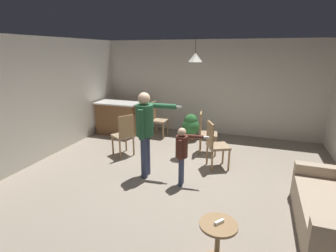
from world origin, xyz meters
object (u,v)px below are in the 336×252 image
(dining_chair_by_counter, at_px, (124,134))
(potted_plant_corner, at_px, (191,126))
(kitchen_counter, at_px, (118,118))
(dining_chair_centre_back, at_px, (215,143))
(person_adult, at_px, (145,126))
(dining_chair_near_wall, at_px, (157,118))
(person_child, at_px, (182,150))
(spare_remote_on_table, at_px, (219,222))
(dining_chair_spare, at_px, (205,131))
(side_table_by_couch, at_px, (218,238))

(dining_chair_by_counter, relative_size, potted_plant_corner, 1.36)
(kitchen_counter, bearing_deg, dining_chair_centre_back, -24.90)
(person_adult, bearing_deg, dining_chair_near_wall, -167.54)
(person_child, bearing_deg, potted_plant_corner, -174.38)
(potted_plant_corner, height_order, spare_remote_on_table, potted_plant_corner)
(person_adult, height_order, dining_chair_spare, person_adult)
(dining_chair_by_counter, relative_size, dining_chair_near_wall, 1.00)
(dining_chair_near_wall, xyz_separation_m, spare_remote_on_table, (2.35, -4.12, -0.01))
(dining_chair_near_wall, height_order, dining_chair_spare, same)
(side_table_by_couch, xyz_separation_m, dining_chair_by_counter, (-2.55, 2.52, 0.22))
(person_adult, distance_m, dining_chair_by_counter, 1.28)
(dining_chair_centre_back, bearing_deg, dining_chair_by_counter, -115.67)
(spare_remote_on_table, bearing_deg, kitchen_counter, 131.57)
(dining_chair_by_counter, xyz_separation_m, dining_chair_near_wall, (0.20, 1.61, 0.00))
(person_adult, height_order, dining_chair_by_counter, person_adult)
(person_adult, bearing_deg, person_child, 77.49)
(dining_chair_centre_back, xyz_separation_m, dining_chair_spare, (-0.35, 0.76, 0.00))
(dining_chair_by_counter, height_order, dining_chair_spare, same)
(kitchen_counter, height_order, spare_remote_on_table, kitchen_counter)
(kitchen_counter, distance_m, dining_chair_by_counter, 1.76)
(kitchen_counter, bearing_deg, person_child, -41.88)
(dining_chair_centre_back, relative_size, potted_plant_corner, 1.36)
(dining_chair_centre_back, bearing_deg, dining_chair_spare, 178.51)
(dining_chair_by_counter, bearing_deg, side_table_by_couch, -102.26)
(spare_remote_on_table, bearing_deg, dining_chair_spare, 103.71)
(person_adult, xyz_separation_m, spare_remote_on_table, (1.66, -1.74, -0.50))
(dining_chair_spare, distance_m, potted_plant_corner, 1.00)
(dining_chair_near_wall, height_order, spare_remote_on_table, dining_chair_near_wall)
(kitchen_counter, xyz_separation_m, side_table_by_couch, (3.52, -3.99, -0.15))
(kitchen_counter, xyz_separation_m, spare_remote_on_table, (3.53, -3.98, 0.06))
(dining_chair_centre_back, height_order, dining_chair_spare, same)
(dining_chair_by_counter, distance_m, dining_chair_centre_back, 2.10)
(potted_plant_corner, bearing_deg, dining_chair_centre_back, -59.93)
(dining_chair_by_counter, relative_size, dining_chair_spare, 1.00)
(person_adult, xyz_separation_m, dining_chair_spare, (0.85, 1.57, -0.49))
(dining_chair_near_wall, relative_size, dining_chair_centre_back, 1.00)
(person_adult, bearing_deg, kitchen_counter, -143.91)
(person_child, distance_m, dining_chair_spare, 1.69)
(dining_chair_near_wall, relative_size, potted_plant_corner, 1.36)
(spare_remote_on_table, bearing_deg, dining_chair_near_wall, 119.70)
(person_adult, bearing_deg, side_table_by_couch, 39.70)
(kitchen_counter, distance_m, dining_chair_spare, 2.80)
(dining_chair_by_counter, height_order, spare_remote_on_table, dining_chair_by_counter)
(dining_chair_near_wall, distance_m, potted_plant_corner, 1.00)
(dining_chair_near_wall, bearing_deg, dining_chair_spare, 64.19)
(dining_chair_centre_back, bearing_deg, person_adult, -82.59)
(person_child, relative_size, dining_chair_near_wall, 1.10)
(spare_remote_on_table, bearing_deg, person_child, 119.02)
(kitchen_counter, xyz_separation_m, dining_chair_near_wall, (1.18, 0.15, 0.07))
(dining_chair_centre_back, bearing_deg, person_child, -52.25)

